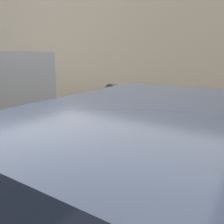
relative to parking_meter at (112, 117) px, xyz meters
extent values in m
cube|color=#9E9B96|center=(0.39, 0.97, -1.15)|extent=(24.00, 2.80, 0.14)
cube|color=tan|center=(0.39, 3.77, 1.15)|extent=(24.00, 0.30, 4.75)
cylinder|color=slate|center=(0.00, 0.00, -0.52)|extent=(0.07, 0.07, 1.12)
cube|color=slate|center=(0.00, 0.00, 0.19)|extent=(0.15, 0.12, 0.31)
cube|color=gray|center=(0.00, -0.07, 0.22)|extent=(0.08, 0.01, 0.11)
cylinder|color=black|center=(0.00, 0.00, 0.40)|extent=(0.19, 0.10, 0.19)
cylinder|color=black|center=(0.79, -0.70, -0.88)|extent=(0.68, 0.25, 0.68)
cylinder|color=black|center=(-1.51, -0.88, -0.87)|extent=(0.71, 0.23, 0.70)
camera|label=1|loc=(1.75, -2.62, 0.87)|focal=35.00mm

